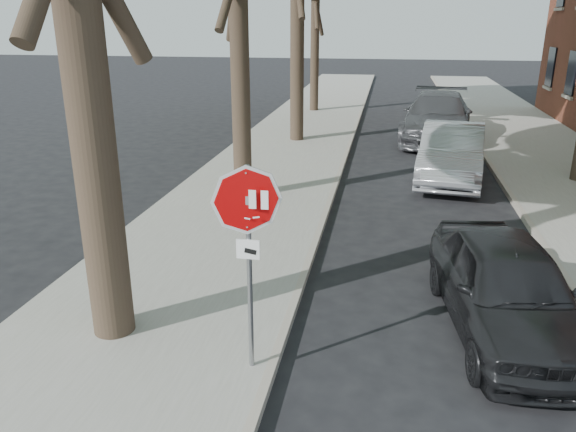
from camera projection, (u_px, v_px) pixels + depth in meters
name	position (u px, v px, depth m)	size (l,w,h in m)	color
ground	(307.00, 379.00, 7.01)	(120.00, 120.00, 0.00)	black
sidewalk_left	(284.00, 153.00, 18.55)	(4.00, 55.00, 0.12)	gray
sidewalk_right	(557.00, 164.00, 17.15)	(4.00, 55.00, 0.12)	gray
curb_left	(346.00, 155.00, 18.21)	(0.12, 55.00, 0.13)	#9E9384
curb_right	(487.00, 161.00, 17.48)	(0.12, 55.00, 0.13)	#9E9384
stop_sign	(248.00, 231.00, 6.45)	(0.76, 0.34, 2.61)	gray
car_a	(507.00, 287.00, 7.89)	(1.62, 4.03, 1.37)	black
car_b	(451.00, 153.00, 15.43)	(1.61, 4.62, 1.52)	#A8A9B0
car_c	(437.00, 117.00, 20.55)	(2.39, 5.88, 1.71)	#454549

